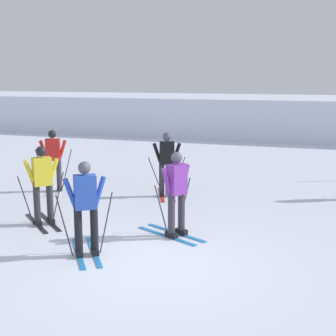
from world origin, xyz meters
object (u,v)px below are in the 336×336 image
at_px(skier_red, 53,159).
at_px(skier_black, 167,162).
at_px(skier_blue, 86,206).
at_px(skier_yellow, 42,183).
at_px(skier_purple, 176,192).

height_order(skier_red, skier_black, same).
bearing_deg(skier_black, skier_red, -171.81).
bearing_deg(skier_blue, skier_black, 90.52).
bearing_deg(skier_yellow, skier_purple, 2.93).
height_order(skier_red, skier_purple, same).
xyz_separation_m(skier_red, skier_yellow, (1.44, -2.76, -0.00)).
bearing_deg(skier_red, skier_black, 8.19).
height_order(skier_yellow, skier_purple, same).
distance_m(skier_blue, skier_black, 4.57).
bearing_deg(skier_purple, skier_red, 149.20).
relative_size(skier_yellow, skier_purple, 1.00).
bearing_deg(skier_purple, skier_blue, -128.19).
height_order(skier_red, skier_yellow, same).
xyz_separation_m(skier_blue, skier_yellow, (-1.75, 1.36, -0.00)).
distance_m(skier_red, skier_purple, 5.09).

